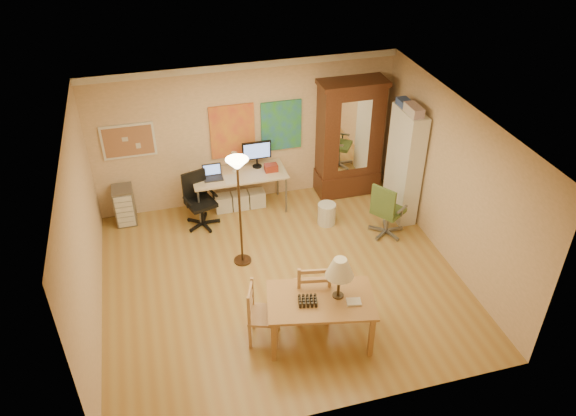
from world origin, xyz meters
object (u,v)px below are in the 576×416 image
object	(u,v)px
computer_desk	(241,187)
armoire	(349,146)
bookshelf	(404,165)
office_chair_green	(386,221)
office_chair_black	(201,212)
dining_table	(327,290)

from	to	relation	value
computer_desk	armoire	bearing A→B (deg)	2.19
computer_desk	armoire	distance (m)	2.16
bookshelf	armoire	bearing A→B (deg)	122.38
office_chair_green	armoire	xyz separation A→B (m)	(-0.16, 1.55, 0.71)
armoire	bookshelf	distance (m)	1.21
computer_desk	bookshelf	distance (m)	2.96
computer_desk	bookshelf	bearing A→B (deg)	-18.96
office_chair_black	armoire	xyz separation A→B (m)	(2.90, 0.40, 0.72)
dining_table	computer_desk	world-z (taller)	dining_table
armoire	bookshelf	bearing A→B (deg)	-57.62
office_chair_green	armoire	size ratio (longest dim) A/B	0.45
office_chair_black	office_chair_green	bearing A→B (deg)	-20.44
dining_table	computer_desk	distance (m)	3.53
bookshelf	office_chair_black	bearing A→B (deg)	170.09
office_chair_green	bookshelf	distance (m)	1.04
computer_desk	office_chair_black	world-z (taller)	computer_desk
dining_table	bookshelf	xyz separation A→B (m)	(2.26, 2.53, 0.18)
computer_desk	office_chair_green	size ratio (longest dim) A/B	1.65
computer_desk	bookshelf	size ratio (longest dim) A/B	0.82
computer_desk	dining_table	bearing A→B (deg)	-82.00
office_chair_black	bookshelf	size ratio (longest dim) A/B	0.49
dining_table	bookshelf	distance (m)	3.40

